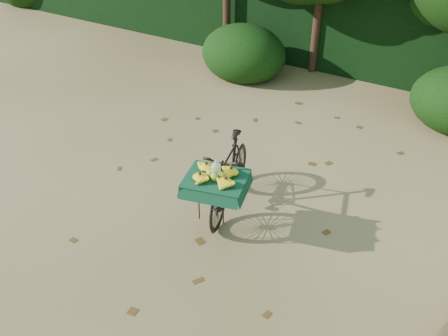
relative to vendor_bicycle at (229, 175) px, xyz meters
The scene contains 5 objects.
ground 0.99m from the vendor_bicycle, ahead, with size 80.00×80.00×0.00m, color tan.
vendor_bicycle is the anchor object (origin of this frame).
hedge_backdrop 6.24m from the vendor_bicycle, 82.40° to the left, with size 26.00×1.80×1.80m, color black.
bush_clumps 4.38m from the vendor_bicycle, 72.40° to the left, with size 8.80×1.70×0.90m, color black, non-canonical shape.
leaf_litter 1.11m from the vendor_bicycle, 32.27° to the left, with size 7.00×7.30×0.01m, color #523515, non-canonical shape.
Camera 1 is at (1.91, -4.39, 4.18)m, focal length 38.00 mm.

